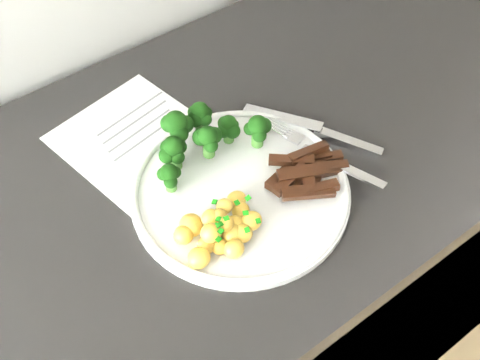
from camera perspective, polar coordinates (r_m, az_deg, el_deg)
counter at (r=1.21m, az=0.65°, el=-10.85°), size 2.33×0.58×0.88m
recipe_paper at (r=0.85m, az=-8.80°, el=2.95°), size 0.24×0.30×0.00m
plate at (r=0.79m, az=0.00°, el=-0.98°), size 0.30×0.30×0.02m
broccoli at (r=0.80m, az=-3.88°, el=4.41°), size 0.18×0.10×0.07m
potatoes at (r=0.73m, az=-1.99°, el=-4.74°), size 0.12×0.09×0.04m
beef_strips at (r=0.79m, az=6.58°, el=0.76°), size 0.12×0.11×0.03m
fork at (r=0.82m, az=8.36°, el=2.31°), size 0.06×0.20×0.02m
knife at (r=0.86m, az=8.75°, el=4.38°), size 0.12×0.19×0.02m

